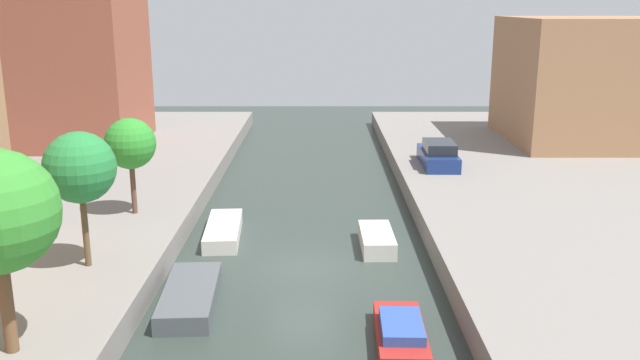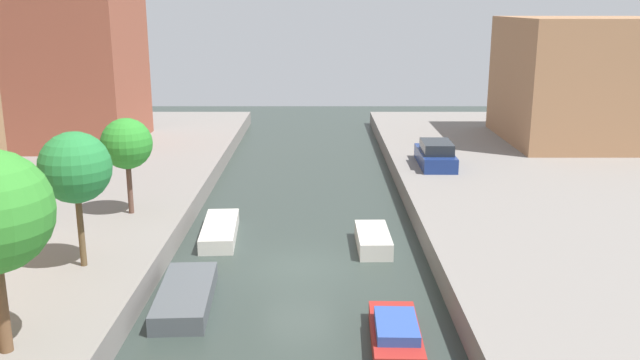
# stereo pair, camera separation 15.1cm
# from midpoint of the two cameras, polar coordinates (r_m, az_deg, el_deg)

# --- Properties ---
(ground_plane) EXTENTS (84.00, 84.00, 0.00)m
(ground_plane) POSITION_cam_midpoint_polar(r_m,az_deg,el_deg) (25.79, -1.68, -7.44)
(ground_plane) COLOR #2D3833
(low_block_right) EXTENTS (10.00, 10.47, 7.91)m
(low_block_right) POSITION_cam_midpoint_polar(r_m,az_deg,el_deg) (47.23, 21.62, 7.86)
(low_block_right) COLOR #9E704C
(low_block_right) RESTS_ON quay_right
(street_tree_2) EXTENTS (2.39, 2.39, 4.66)m
(street_tree_2) POSITION_cam_midpoint_polar(r_m,az_deg,el_deg) (23.69, -19.86, 0.96)
(street_tree_2) COLOR brown
(street_tree_2) RESTS_ON quay_left
(street_tree_3) EXTENTS (2.15, 2.15, 4.12)m
(street_tree_3) POSITION_cam_midpoint_polar(r_m,az_deg,el_deg) (29.37, -15.93, 2.94)
(street_tree_3) COLOR brown
(street_tree_3) RESTS_ON quay_left
(parked_car) EXTENTS (1.87, 4.50, 1.40)m
(parked_car) POSITION_cam_midpoint_polar(r_m,az_deg,el_deg) (37.96, 9.81, 2.08)
(parked_car) COLOR navy
(parked_car) RESTS_ON quay_right
(moored_boat_left_2) EXTENTS (1.94, 4.60, 0.63)m
(moored_boat_left_2) POSITION_cam_midpoint_polar(r_m,az_deg,el_deg) (23.09, -11.15, -9.61)
(moored_boat_left_2) COLOR #4C5156
(moored_boat_left_2) RESTS_ON ground_plane
(moored_boat_left_3) EXTENTS (1.66, 4.47, 0.62)m
(moored_boat_left_3) POSITION_cam_midpoint_polar(r_m,az_deg,el_deg) (29.21, -8.35, -4.26)
(moored_boat_left_3) COLOR beige
(moored_boat_left_3) RESTS_ON ground_plane
(moored_boat_right_2) EXTENTS (1.52, 3.68, 0.82)m
(moored_boat_right_2) POSITION_cam_midpoint_polar(r_m,az_deg,el_deg) (20.37, 6.59, -12.76)
(moored_boat_right_2) COLOR maroon
(moored_boat_right_2) RESTS_ON ground_plane
(moored_boat_right_3) EXTENTS (1.35, 3.22, 0.69)m
(moored_boat_right_3) POSITION_cam_midpoint_polar(r_m,az_deg,el_deg) (27.78, 4.63, -5.07)
(moored_boat_right_3) COLOR beige
(moored_boat_right_3) RESTS_ON ground_plane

